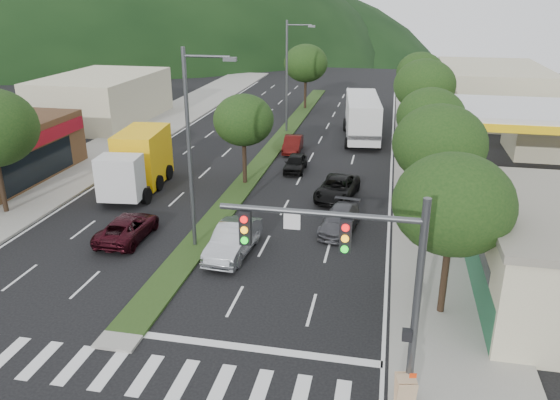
% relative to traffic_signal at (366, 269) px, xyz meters
% --- Properties ---
extents(ground, '(160.00, 160.00, 0.00)m').
position_rel_traffic_signal_xyz_m(ground, '(-9.03, 1.54, -4.65)').
color(ground, black).
rests_on(ground, ground).
extents(sidewalk_right, '(5.00, 90.00, 0.15)m').
position_rel_traffic_signal_xyz_m(sidewalk_right, '(3.47, 26.54, -4.57)').
color(sidewalk_right, gray).
rests_on(sidewalk_right, ground).
extents(sidewalk_left, '(6.00, 90.00, 0.15)m').
position_rel_traffic_signal_xyz_m(sidewalk_left, '(-22.03, 26.54, -4.57)').
color(sidewalk_left, gray).
rests_on(sidewalk_left, ground).
extents(median, '(1.60, 56.00, 0.12)m').
position_rel_traffic_signal_xyz_m(median, '(-9.03, 29.54, -4.59)').
color(median, '#223714').
rests_on(median, ground).
extents(crosswalk, '(19.00, 2.20, 0.01)m').
position_rel_traffic_signal_xyz_m(crosswalk, '(-9.03, -0.46, -4.64)').
color(crosswalk, silver).
rests_on(crosswalk, ground).
extents(traffic_signal, '(6.12, 0.40, 7.00)m').
position_rel_traffic_signal_xyz_m(traffic_signal, '(0.00, 0.00, 0.00)').
color(traffic_signal, '#47494C').
rests_on(traffic_signal, ground).
extents(gas_canopy, '(12.20, 8.20, 5.25)m').
position_rel_traffic_signal_xyz_m(gas_canopy, '(9.97, 23.54, 0.00)').
color(gas_canopy, silver).
rests_on(gas_canopy, ground).
extents(bldg_left_far, '(9.00, 14.00, 4.60)m').
position_rel_traffic_signal_xyz_m(bldg_left_far, '(-28.03, 35.54, -2.35)').
color(bldg_left_far, beige).
rests_on(bldg_left_far, ground).
extents(bldg_right_far, '(10.00, 16.00, 5.20)m').
position_rel_traffic_signal_xyz_m(bldg_right_far, '(10.47, 45.54, -2.05)').
color(bldg_right_far, beige).
rests_on(bldg_right_far, ground).
extents(hill_far, '(176.00, 132.00, 82.00)m').
position_rel_traffic_signal_xyz_m(hill_far, '(-89.03, 111.54, -4.65)').
color(hill_far, black).
rests_on(hill_far, ground).
extents(tree_r_a, '(4.60, 4.60, 6.63)m').
position_rel_traffic_signal_xyz_m(tree_r_a, '(2.97, 5.54, 0.17)').
color(tree_r_a, black).
rests_on(tree_r_a, sidewalk_right).
extents(tree_r_b, '(4.80, 4.80, 6.94)m').
position_rel_traffic_signal_xyz_m(tree_r_b, '(2.97, 13.54, 0.39)').
color(tree_r_b, black).
rests_on(tree_r_b, sidewalk_right).
extents(tree_r_c, '(4.40, 4.40, 6.48)m').
position_rel_traffic_signal_xyz_m(tree_r_c, '(2.97, 21.54, 0.10)').
color(tree_r_c, black).
rests_on(tree_r_c, sidewalk_right).
extents(tree_r_d, '(5.00, 5.00, 7.17)m').
position_rel_traffic_signal_xyz_m(tree_r_d, '(2.97, 31.54, 0.54)').
color(tree_r_d, black).
rests_on(tree_r_d, sidewalk_right).
extents(tree_r_e, '(4.60, 4.60, 6.71)m').
position_rel_traffic_signal_xyz_m(tree_r_e, '(2.97, 41.54, 0.25)').
color(tree_r_e, black).
rests_on(tree_r_e, sidewalk_right).
extents(tree_med_near, '(4.00, 4.00, 6.02)m').
position_rel_traffic_signal_xyz_m(tree_med_near, '(-9.03, 19.54, -0.22)').
color(tree_med_near, black).
rests_on(tree_med_near, median).
extents(tree_med_far, '(4.80, 4.80, 6.94)m').
position_rel_traffic_signal_xyz_m(tree_med_far, '(-9.03, 45.54, 0.36)').
color(tree_med_far, black).
rests_on(tree_med_far, median).
extents(streetlight_near, '(2.60, 0.25, 10.00)m').
position_rel_traffic_signal_xyz_m(streetlight_near, '(-8.82, 9.54, 0.94)').
color(streetlight_near, '#47494C').
rests_on(streetlight_near, ground).
extents(streetlight_mid, '(2.60, 0.25, 10.00)m').
position_rel_traffic_signal_xyz_m(streetlight_mid, '(-8.82, 34.54, 0.94)').
color(streetlight_mid, '#47494C').
rests_on(streetlight_mid, ground).
extents(sedan_silver, '(1.93, 4.82, 1.56)m').
position_rel_traffic_signal_xyz_m(sedan_silver, '(-6.82, 9.06, -3.87)').
color(sedan_silver, '#AEB0B6').
rests_on(sedan_silver, ground).
extents(suv_maroon, '(2.14, 4.57, 1.27)m').
position_rel_traffic_signal_xyz_m(suv_maroon, '(-12.82, 9.70, -4.01)').
color(suv_maroon, black).
rests_on(suv_maroon, ground).
extents(car_queue_a, '(1.53, 3.61, 1.22)m').
position_rel_traffic_signal_xyz_m(car_queue_a, '(-6.15, 23.05, -4.04)').
color(car_queue_a, black).
rests_on(car_queue_a, ground).
extents(car_queue_b, '(2.22, 4.46, 1.24)m').
position_rel_traffic_signal_xyz_m(car_queue_b, '(-1.90, 13.05, -4.02)').
color(car_queue_b, '#434448').
rests_on(car_queue_b, ground).
extents(car_queue_c, '(1.60, 3.99, 1.29)m').
position_rel_traffic_signal_xyz_m(car_queue_c, '(-7.24, 28.05, -4.00)').
color(car_queue_c, '#4F0F0D').
rests_on(car_queue_c, ground).
extents(car_queue_d, '(2.80, 5.01, 1.33)m').
position_rel_traffic_signal_xyz_m(car_queue_d, '(-2.57, 18.05, -3.98)').
color(car_queue_d, black).
rests_on(car_queue_d, ground).
extents(box_truck, '(3.58, 7.80, 3.72)m').
position_rel_traffic_signal_xyz_m(box_truck, '(-15.65, 17.35, -2.88)').
color(box_truck, silver).
rests_on(box_truck, ground).
extents(motorhome, '(3.92, 9.85, 3.68)m').
position_rel_traffic_signal_xyz_m(motorhome, '(-2.01, 33.52, -2.68)').
color(motorhome, silver).
rests_on(motorhome, ground).
extents(a_frame_sign, '(0.73, 0.80, 1.36)m').
position_rel_traffic_signal_xyz_m(a_frame_sign, '(1.47, -0.29, -3.89)').
color(a_frame_sign, tan).
rests_on(a_frame_sign, sidewalk_right).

